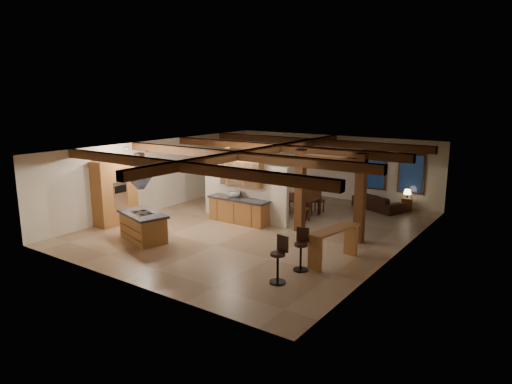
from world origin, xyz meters
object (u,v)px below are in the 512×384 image
dining_table (293,206)px  sofa (377,202)px  bar_counter (334,240)px  kitchen_island (143,226)px

dining_table → sofa: dining_table is taller
dining_table → bar_counter: bearing=-44.5°
dining_table → bar_counter: (3.68, -3.93, 0.32)m
dining_table → bar_counter: bar_counter is taller
bar_counter → sofa: bearing=100.2°
kitchen_island → dining_table: (2.37, 5.68, -0.12)m
kitchen_island → dining_table: size_ratio=1.05×
bar_counter → dining_table: bearing=133.1°
kitchen_island → bar_counter: size_ratio=1.07×
sofa → bar_counter: size_ratio=1.11×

